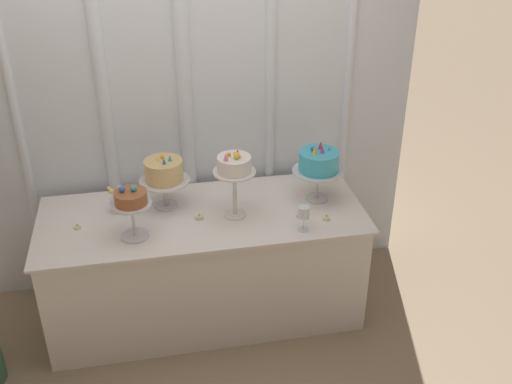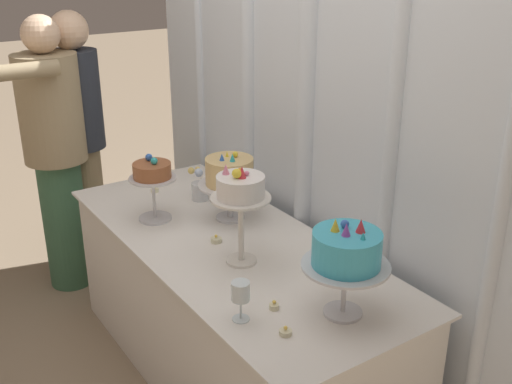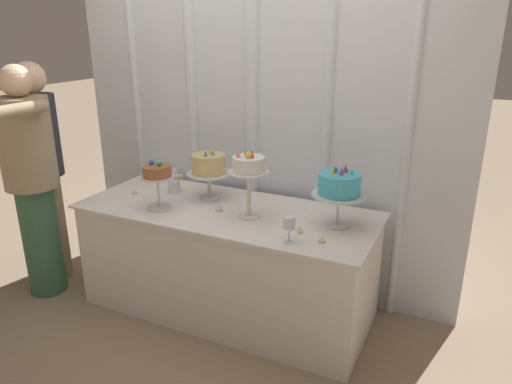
{
  "view_description": "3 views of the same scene",
  "coord_description": "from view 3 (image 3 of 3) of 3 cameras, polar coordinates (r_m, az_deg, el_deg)",
  "views": [
    {
      "loc": [
        -0.28,
        -3.03,
        2.65
      ],
      "look_at": [
        0.33,
        0.09,
        0.87
      ],
      "focal_mm": 42.43,
      "sensor_mm": 36.0,
      "label": 1
    },
    {
      "loc": [
        2.14,
        -1.18,
        2.01
      ],
      "look_at": [
        0.01,
        0.25,
        0.96
      ],
      "focal_mm": 42.95,
      "sensor_mm": 36.0,
      "label": 2
    },
    {
      "loc": [
        1.42,
        -2.41,
        1.88
      ],
      "look_at": [
        0.25,
        0.02,
        0.93
      ],
      "focal_mm": 33.23,
      "sensor_mm": 36.0,
      "label": 3
    }
  ],
  "objects": [
    {
      "name": "cake_table",
      "position": [
        3.25,
        -3.47,
        -8.22
      ],
      "size": [
        1.96,
        0.8,
        0.75
      ],
      "color": "white",
      "rests_on": "ground_plane"
    },
    {
      "name": "tealight_far_left",
      "position": [
        3.47,
        -14.39,
        -0.09
      ],
      "size": [
        0.04,
        0.04,
        0.03
      ],
      "color": "beige",
      "rests_on": "cake_table"
    },
    {
      "name": "cake_display_midright",
      "position": [
        2.86,
        -0.88,
        2.89
      ],
      "size": [
        0.25,
        0.25,
        0.44
      ],
      "color": "silver",
      "rests_on": "cake_table"
    },
    {
      "name": "guest_girl_blue_dress",
      "position": [
        3.63,
        -25.53,
        1.81
      ],
      "size": [
        0.53,
        0.73,
        1.65
      ],
      "color": "#3D6B4C",
      "rests_on": "ground_plane"
    },
    {
      "name": "guest_man_dark_suit",
      "position": [
        3.82,
        -24.34,
        3.18
      ],
      "size": [
        0.43,
        0.38,
        1.65
      ],
      "color": "#9E8966",
      "rests_on": "ground_plane"
    },
    {
      "name": "flower_vase",
      "position": [
        3.43,
        -9.83,
        1.08
      ],
      "size": [
        0.1,
        0.11,
        0.19
      ],
      "color": "silver",
      "rests_on": "cake_table"
    },
    {
      "name": "tealight_far_right",
      "position": [
        2.66,
        7.91,
        -5.79
      ],
      "size": [
        0.05,
        0.05,
        0.03
      ],
      "color": "beige",
      "rests_on": "cake_table"
    },
    {
      "name": "cake_display_rightmost",
      "position": [
        2.79,
        9.98,
        0.7
      ],
      "size": [
        0.32,
        0.32,
        0.38
      ],
      "color": "silver",
      "rests_on": "cake_table"
    },
    {
      "name": "cake_display_leftmost",
      "position": [
        3.1,
        -11.81,
        1.95
      ],
      "size": [
        0.23,
        0.23,
        0.33
      ],
      "color": "silver",
      "rests_on": "cake_table"
    },
    {
      "name": "tealight_near_left",
      "position": [
        3.07,
        -4.47,
        -2.12
      ],
      "size": [
        0.05,
        0.05,
        0.04
      ],
      "color": "beige",
      "rests_on": "cake_table"
    },
    {
      "name": "cake_display_midleft",
      "position": [
        3.23,
        -5.7,
        3.13
      ],
      "size": [
        0.31,
        0.31,
        0.35
      ],
      "color": "silver",
      "rests_on": "cake_table"
    },
    {
      "name": "draped_curtain",
      "position": [
        3.35,
        -0.01,
        10.22
      ],
      "size": [
        2.93,
        0.16,
        2.58
      ],
      "color": "silver",
      "rests_on": "ground_plane"
    },
    {
      "name": "ground_plane",
      "position": [
        3.37,
        -4.18,
        -14.58
      ],
      "size": [
        24.0,
        24.0,
        0.0
      ],
      "primitive_type": "plane",
      "color": "gray"
    },
    {
      "name": "wine_glass",
      "position": [
        2.6,
        4.02,
        -3.82
      ],
      "size": [
        0.07,
        0.07,
        0.15
      ],
      "color": "silver",
      "rests_on": "cake_table"
    },
    {
      "name": "tealight_near_right",
      "position": [
        2.75,
        5.29,
        -4.73
      ],
      "size": [
        0.04,
        0.04,
        0.04
      ],
      "color": "beige",
      "rests_on": "cake_table"
    }
  ]
}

